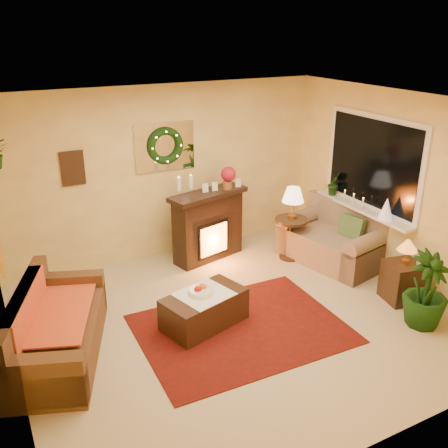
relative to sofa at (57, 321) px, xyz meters
name	(u,v)px	position (x,y,z in m)	size (l,w,h in m)	color
floor	(237,320)	(2.04, -0.30, -0.43)	(5.00, 5.00, 0.00)	beige
ceiling	(240,105)	(2.04, -0.30, 2.17)	(5.00, 5.00, 0.00)	white
wall_back	(166,173)	(2.04, 1.95, 0.87)	(5.00, 5.00, 0.00)	#EFD88C
wall_front	(382,319)	(2.04, -2.55, 0.87)	(5.00, 5.00, 0.00)	#EFD88C
wall_left	(0,269)	(-0.46, -0.30, 0.87)	(4.50, 4.50, 0.00)	#EFD88C
wall_right	(400,190)	(4.54, -0.30, 0.87)	(4.50, 4.50, 0.00)	#EFD88C
area_rug	(241,329)	(1.99, -0.49, -0.42)	(2.38, 1.79, 0.01)	#5E1E16
sofa	(57,321)	(0.00, 0.00, 0.00)	(0.81, 1.83, 0.79)	#50291C
red_throw	(52,313)	(-0.03, 0.15, 0.03)	(0.80, 1.30, 0.02)	#B33015
fireplace	(208,225)	(2.50, 1.46, 0.12)	(1.10, 0.35, 1.01)	black
poinsettia	(228,174)	(2.85, 1.45, 0.87)	(0.22, 0.22, 0.22)	#AA182A
mantel_candle_a	(179,184)	(2.05, 1.46, 0.83)	(0.07, 0.07, 0.20)	white
mantel_candle_b	(191,182)	(2.24, 1.47, 0.83)	(0.06, 0.06, 0.19)	beige
mantel_mirror	(165,147)	(2.04, 1.93, 1.27)	(0.92, 0.02, 0.72)	white
wreath	(166,146)	(2.04, 1.89, 1.29)	(0.55, 0.55, 0.11)	#194719
wall_art	(73,168)	(0.69, 1.93, 1.12)	(0.32, 0.03, 0.48)	#381E11
loveseat	(332,236)	(4.10, 0.49, -0.01)	(0.87, 1.51, 0.87)	gray
window_frame	(373,163)	(4.53, 0.25, 1.12)	(0.03, 1.86, 1.36)	white
window_glass	(372,163)	(4.51, 0.25, 1.12)	(0.02, 1.70, 1.22)	black
window_sill	(362,209)	(4.42, 0.25, 0.44)	(0.22, 1.86, 0.04)	white
mini_tree	(386,209)	(4.39, -0.24, 0.61)	(0.20, 0.20, 0.31)	silver
sill_plant	(334,183)	(4.42, 0.92, 0.66)	(0.26, 0.21, 0.48)	#1D5424
side_table_round	(290,239)	(3.61, 0.86, -0.10)	(0.50, 0.50, 0.65)	#4B2E11
lamp_cream	(293,204)	(3.63, 0.88, 0.45)	(0.33, 0.33, 0.50)	#F5E2B9
end_table_square	(402,281)	(4.19, -0.86, -0.16)	(0.43, 0.43, 0.53)	#442114
lamp_tiffany	(407,249)	(4.18, -0.87, 0.32)	(0.26, 0.26, 0.38)	gold
coffee_table	(204,309)	(1.64, -0.20, -0.22)	(0.99, 0.54, 0.41)	black
fruit_bowl	(201,292)	(1.62, -0.18, 0.02)	(0.29, 0.29, 0.07)	white
floor_palm	(426,292)	(3.97, -1.41, 0.02)	(1.56, 1.56, 2.79)	#183C1D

